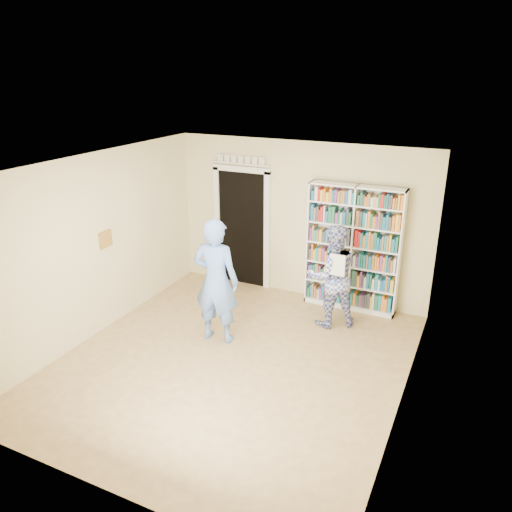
{
  "coord_description": "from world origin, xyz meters",
  "views": [
    {
      "loc": [
        2.82,
        -5.21,
        3.82
      ],
      "look_at": [
        -0.07,
        0.9,
        1.24
      ],
      "focal_mm": 35.0,
      "sensor_mm": 36.0,
      "label": 1
    }
  ],
  "objects": [
    {
      "name": "man_blue",
      "position": [
        -0.5,
        0.47,
        0.94
      ],
      "size": [
        0.72,
        0.51,
        1.87
      ],
      "primitive_type": "imported",
      "rotation": [
        0.0,
        0.0,
        3.24
      ],
      "color": "#6089D6",
      "rests_on": "floor"
    },
    {
      "name": "wall_art",
      "position": [
        -2.23,
        0.2,
        1.4
      ],
      "size": [
        0.03,
        0.25,
        0.25
      ],
      "primitive_type": "cube",
      "color": "brown",
      "rests_on": "wall_left"
    },
    {
      "name": "wall_right",
      "position": [
        2.25,
        0.0,
        1.35
      ],
      "size": [
        0.0,
        5.0,
        5.0
      ],
      "primitive_type": "plane",
      "rotation": [
        1.57,
        0.0,
        -1.57
      ],
      "color": "beige",
      "rests_on": "floor"
    },
    {
      "name": "doorway",
      "position": [
        -1.1,
        2.48,
        1.18
      ],
      "size": [
        1.1,
        0.08,
        2.43
      ],
      "color": "black",
      "rests_on": "floor"
    },
    {
      "name": "wall_left",
      "position": [
        -2.25,
        0.0,
        1.35
      ],
      "size": [
        0.0,
        5.0,
        5.0
      ],
      "primitive_type": "plane",
      "rotation": [
        1.57,
        0.0,
        1.57
      ],
      "color": "beige",
      "rests_on": "floor"
    },
    {
      "name": "paper_sheet",
      "position": [
        1.01,
        1.37,
        1.11
      ],
      "size": [
        0.23,
        0.01,
        0.33
      ],
      "primitive_type": "cube",
      "rotation": [
        0.0,
        0.0,
        -0.0
      ],
      "color": "white",
      "rests_on": "man_plaid"
    },
    {
      "name": "ceiling",
      "position": [
        0.0,
        0.0,
        2.7
      ],
      "size": [
        5.0,
        5.0,
        0.0
      ],
      "primitive_type": "plane",
      "rotation": [
        3.14,
        0.0,
        0.0
      ],
      "color": "white",
      "rests_on": "wall_back"
    },
    {
      "name": "wall_back",
      "position": [
        0.0,
        2.5,
        1.35
      ],
      "size": [
        4.5,
        0.0,
        4.5
      ],
      "primitive_type": "plane",
      "rotation": [
        1.57,
        0.0,
        0.0
      ],
      "color": "beige",
      "rests_on": "floor"
    },
    {
      "name": "floor",
      "position": [
        0.0,
        0.0,
        0.0
      ],
      "size": [
        5.0,
        5.0,
        0.0
      ],
      "primitive_type": "plane",
      "color": "olive",
      "rests_on": "ground"
    },
    {
      "name": "bookshelf",
      "position": [
        0.99,
        2.34,
        1.06
      ],
      "size": [
        1.52,
        0.29,
        2.09
      ],
      "rotation": [
        0.0,
        0.0,
        0.22
      ],
      "color": "white",
      "rests_on": "floor"
    },
    {
      "name": "man_plaid",
      "position": [
        0.87,
        1.62,
        0.82
      ],
      "size": [
        1.01,
        0.96,
        1.64
      ],
      "primitive_type": "imported",
      "rotation": [
        0.0,
        0.0,
        3.73
      ],
      "color": "#3442A0",
      "rests_on": "floor"
    }
  ]
}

